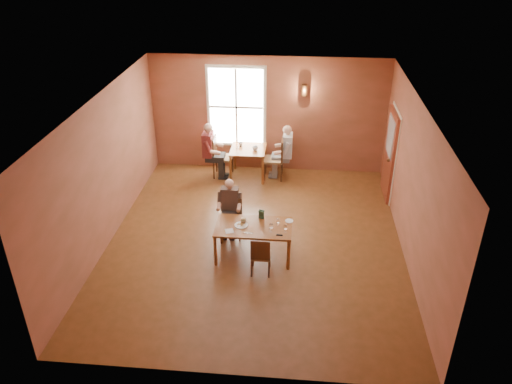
# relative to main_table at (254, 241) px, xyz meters

# --- Properties ---
(ground) EXTENTS (6.00, 7.00, 0.01)m
(ground) POSITION_rel_main_table_xyz_m (-0.02, 0.52, -0.35)
(ground) COLOR brown
(ground) RESTS_ON ground
(wall_back) EXTENTS (6.00, 0.04, 3.00)m
(wall_back) POSITION_rel_main_table_xyz_m (-0.02, 4.02, 1.15)
(wall_back) COLOR brown
(wall_back) RESTS_ON ground
(wall_front) EXTENTS (6.00, 0.04, 3.00)m
(wall_front) POSITION_rel_main_table_xyz_m (-0.02, -2.98, 1.15)
(wall_front) COLOR brown
(wall_front) RESTS_ON ground
(wall_left) EXTENTS (0.04, 7.00, 3.00)m
(wall_left) POSITION_rel_main_table_xyz_m (-3.02, 0.52, 1.15)
(wall_left) COLOR brown
(wall_left) RESTS_ON ground
(wall_right) EXTENTS (0.04, 7.00, 3.00)m
(wall_right) POSITION_rel_main_table_xyz_m (2.98, 0.52, 1.15)
(wall_right) COLOR brown
(wall_right) RESTS_ON ground
(ceiling) EXTENTS (6.00, 7.00, 0.04)m
(ceiling) POSITION_rel_main_table_xyz_m (-0.02, 0.52, 2.65)
(ceiling) COLOR white
(ceiling) RESTS_ON wall_back
(window) EXTENTS (1.36, 0.10, 1.96)m
(window) POSITION_rel_main_table_xyz_m (-0.82, 3.97, 1.35)
(window) COLOR white
(window) RESTS_ON wall_back
(door) EXTENTS (0.12, 1.04, 2.10)m
(door) POSITION_rel_main_table_xyz_m (2.92, 2.82, 0.70)
(door) COLOR maroon
(door) RESTS_ON ground
(wall_sconce) EXTENTS (0.16, 0.16, 0.28)m
(wall_sconce) POSITION_rel_main_table_xyz_m (0.88, 3.92, 1.85)
(wall_sconce) COLOR brown
(wall_sconce) RESTS_ON wall_back
(main_table) EXTENTS (1.47, 0.83, 0.69)m
(main_table) POSITION_rel_main_table_xyz_m (0.00, 0.00, 0.00)
(main_table) COLOR brown
(main_table) RESTS_ON ground
(chair_diner_main) EXTENTS (0.37, 0.37, 0.83)m
(chair_diner_main) POSITION_rel_main_table_xyz_m (-0.50, 0.65, 0.07)
(chair_diner_main) COLOR maroon
(chair_diner_main) RESTS_ON ground
(diner_main) EXTENTS (0.47, 0.47, 1.19)m
(diner_main) POSITION_rel_main_table_xyz_m (-0.50, 0.62, 0.25)
(diner_main) COLOR black
(diner_main) RESTS_ON ground
(chair_empty) EXTENTS (0.36, 0.36, 0.81)m
(chair_empty) POSITION_rel_main_table_xyz_m (0.19, -0.51, 0.06)
(chair_empty) COLOR #562811
(chair_empty) RESTS_ON ground
(plate_food) EXTENTS (0.32, 0.32, 0.03)m
(plate_food) POSITION_rel_main_table_xyz_m (-0.24, -0.00, 0.36)
(plate_food) COLOR silver
(plate_food) RESTS_ON main_table
(sandwich) EXTENTS (0.09, 0.09, 0.10)m
(sandwich) POSITION_rel_main_table_xyz_m (-0.21, 0.09, 0.40)
(sandwich) COLOR tan
(sandwich) RESTS_ON main_table
(goblet_a) EXTENTS (0.06, 0.06, 0.16)m
(goblet_a) POSITION_rel_main_table_xyz_m (0.47, 0.06, 0.43)
(goblet_a) COLOR white
(goblet_a) RESTS_ON main_table
(goblet_b) EXTENTS (0.08, 0.08, 0.16)m
(goblet_b) POSITION_rel_main_table_xyz_m (0.61, -0.15, 0.42)
(goblet_b) COLOR white
(goblet_b) RESTS_ON main_table
(goblet_c) EXTENTS (0.09, 0.09, 0.18)m
(goblet_c) POSITION_rel_main_table_xyz_m (0.35, -0.16, 0.43)
(goblet_c) COLOR white
(goblet_c) RESTS_ON main_table
(menu_stand) EXTENTS (0.12, 0.09, 0.18)m
(menu_stand) POSITION_rel_main_table_xyz_m (0.13, 0.30, 0.44)
(menu_stand) COLOR #23402C
(menu_stand) RESTS_ON main_table
(knife) EXTENTS (0.17, 0.02, 0.00)m
(knife) POSITION_rel_main_table_xyz_m (-0.07, -0.25, 0.35)
(knife) COLOR silver
(knife) RESTS_ON main_table
(napkin) EXTENTS (0.20, 0.20, 0.01)m
(napkin) POSITION_rel_main_table_xyz_m (-0.44, -0.21, 0.35)
(napkin) COLOR white
(napkin) RESTS_ON main_table
(side_plate) EXTENTS (0.19, 0.19, 0.01)m
(side_plate) POSITION_rel_main_table_xyz_m (0.68, 0.25, 0.35)
(side_plate) COLOR white
(side_plate) RESTS_ON main_table
(sunglasses) EXTENTS (0.12, 0.04, 0.01)m
(sunglasses) POSITION_rel_main_table_xyz_m (0.51, -0.27, 0.35)
(sunglasses) COLOR black
(sunglasses) RESTS_ON main_table
(second_table) EXTENTS (0.88, 0.88, 0.78)m
(second_table) POSITION_rel_main_table_xyz_m (-0.47, 3.46, 0.05)
(second_table) COLOR brown
(second_table) RESTS_ON ground
(chair_diner_white) EXTENTS (0.47, 0.47, 1.07)m
(chair_diner_white) POSITION_rel_main_table_xyz_m (0.18, 3.46, 0.19)
(chair_diner_white) COLOR #3B1E14
(chair_diner_white) RESTS_ON ground
(diner_white) EXTENTS (0.54, 0.54, 1.36)m
(diner_white) POSITION_rel_main_table_xyz_m (0.21, 3.46, 0.33)
(diner_white) COLOR silver
(diner_white) RESTS_ON ground
(chair_diner_maroon) EXTENTS (0.47, 0.47, 1.07)m
(chair_diner_maroon) POSITION_rel_main_table_xyz_m (-1.12, 3.46, 0.19)
(chair_diner_maroon) COLOR #3B210F
(chair_diner_maroon) RESTS_ON ground
(diner_maroon) EXTENTS (0.57, 0.57, 1.41)m
(diner_maroon) POSITION_rel_main_table_xyz_m (-1.15, 3.46, 0.36)
(diner_maroon) COLOR maroon
(diner_maroon) RESTS_ON ground
(cup_a) EXTENTS (0.14, 0.14, 0.11)m
(cup_a) POSITION_rel_main_table_xyz_m (-0.28, 3.38, 0.49)
(cup_a) COLOR white
(cup_a) RESTS_ON second_table
(cup_b) EXTENTS (0.14, 0.14, 0.10)m
(cup_b) POSITION_rel_main_table_xyz_m (-0.68, 3.62, 0.49)
(cup_b) COLOR silver
(cup_b) RESTS_ON second_table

